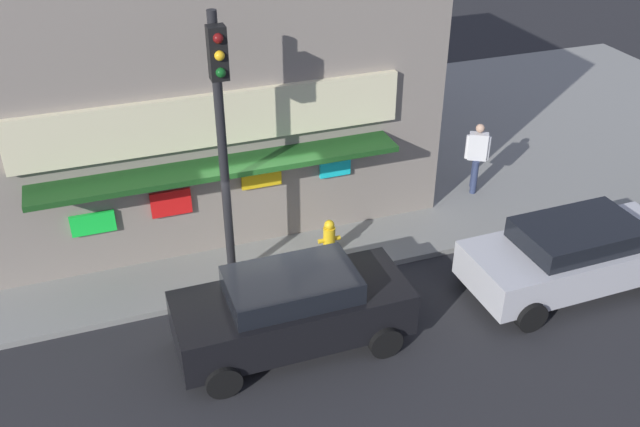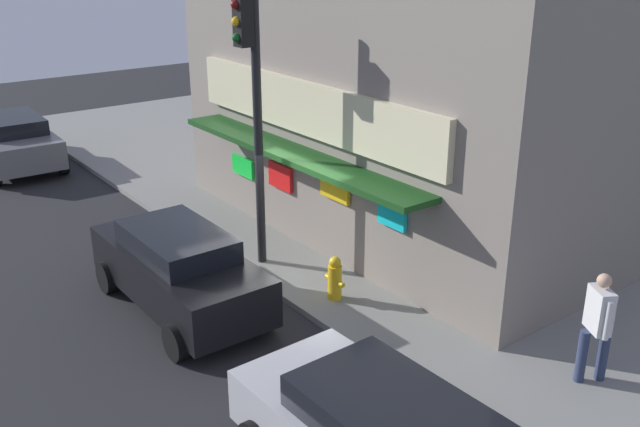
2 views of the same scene
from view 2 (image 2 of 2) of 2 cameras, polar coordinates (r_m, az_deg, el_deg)
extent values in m
plane|color=#232326|center=(14.37, -4.57, -6.04)|extent=(51.05, 51.05, 0.00)
cube|color=gray|center=(17.64, 10.68, -0.76)|extent=(34.03, 11.06, 0.13)
cube|color=gray|center=(17.32, 9.65, 9.96)|extent=(10.57, 7.72, 6.26)
cube|color=beige|center=(14.75, -1.10, 8.42)|extent=(8.03, 0.16, 1.10)
cube|color=#194719|center=(14.79, -2.18, 4.79)|extent=(7.61, 0.90, 0.12)
cube|color=#19E53F|center=(17.41, -6.18, 3.77)|extent=(0.90, 0.08, 0.47)
cube|color=red|center=(16.06, -3.19, 2.98)|extent=(0.85, 0.08, 0.58)
cube|color=yellow|center=(14.45, 1.20, 2.03)|extent=(0.89, 0.08, 0.49)
cube|color=#19D8E5|center=(13.28, 5.78, -0.35)|extent=(0.72, 0.08, 0.36)
cylinder|color=black|center=(14.27, -4.98, 6.54)|extent=(0.18, 0.18, 5.67)
cube|color=black|center=(13.75, -6.18, 15.09)|extent=(0.32, 0.28, 0.95)
sphere|color=maroon|center=(13.65, -6.79, 16.29)|extent=(0.18, 0.18, 0.18)
sphere|color=yellow|center=(13.68, -6.74, 15.04)|extent=(0.18, 0.18, 0.18)
sphere|color=#0F4C19|center=(13.71, -6.68, 13.79)|extent=(0.18, 0.18, 0.18)
cylinder|color=gold|center=(13.55, 1.19, -5.52)|extent=(0.27, 0.27, 0.68)
sphere|color=gold|center=(13.36, 1.21, -3.94)|extent=(0.23, 0.23, 0.23)
cylinder|color=gold|center=(13.67, 0.69, -5.10)|extent=(0.12, 0.10, 0.10)
cylinder|color=gold|center=(13.40, 1.71, -5.69)|extent=(0.12, 0.10, 0.10)
cylinder|color=#2D2D2D|center=(19.44, -8.17, 3.05)|extent=(0.47, 0.47, 0.86)
cylinder|color=navy|center=(11.85, 20.23, -10.67)|extent=(0.22, 0.22, 0.88)
cylinder|color=navy|center=(12.00, 21.71, -10.45)|extent=(0.22, 0.22, 0.88)
cube|color=silver|center=(11.54, 21.49, -7.21)|extent=(0.52, 0.44, 0.70)
sphere|color=tan|center=(11.33, 21.82, -5.03)|extent=(0.22, 0.22, 0.22)
cylinder|color=silver|center=(11.37, 22.06, -7.96)|extent=(0.14, 0.14, 0.63)
cylinder|color=silver|center=(11.76, 20.89, -6.79)|extent=(0.14, 0.14, 0.63)
cylinder|color=#59595B|center=(16.06, -0.53, -1.57)|extent=(0.39, 0.39, 0.41)
sphere|color=#195623|center=(15.90, -0.53, -0.16)|extent=(0.51, 0.51, 0.51)
cube|color=black|center=(13.52, -11.20, -4.69)|extent=(4.33, 1.72, 0.86)
cube|color=black|center=(13.25, -11.39, -2.19)|extent=(2.34, 1.44, 0.42)
cylinder|color=black|center=(12.89, -4.63, -7.85)|extent=(0.64, 0.22, 0.64)
cylinder|color=black|center=(12.20, -11.46, -10.06)|extent=(0.64, 0.22, 0.64)
cylinder|color=black|center=(15.27, -10.76, -3.31)|extent=(0.64, 0.22, 0.64)
cylinder|color=black|center=(14.69, -16.68, -4.89)|extent=(0.64, 0.22, 0.64)
cube|color=slate|center=(23.50, -23.26, 5.14)|extent=(4.38, 2.03, 0.81)
cube|color=black|center=(23.36, -23.48, 6.61)|extent=(2.38, 1.66, 0.44)
cylinder|color=black|center=(22.39, -19.90, 3.78)|extent=(0.65, 0.24, 0.64)
cylinder|color=black|center=(25.22, -21.85, 5.40)|extent=(0.65, 0.24, 0.64)
cube|color=black|center=(8.81, 5.91, -15.75)|extent=(2.50, 1.58, 0.43)
cylinder|color=black|center=(10.83, 3.28, -14.09)|extent=(0.64, 0.23, 0.64)
camera|label=1|loc=(14.90, -60.21, 20.94)|focal=39.43mm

